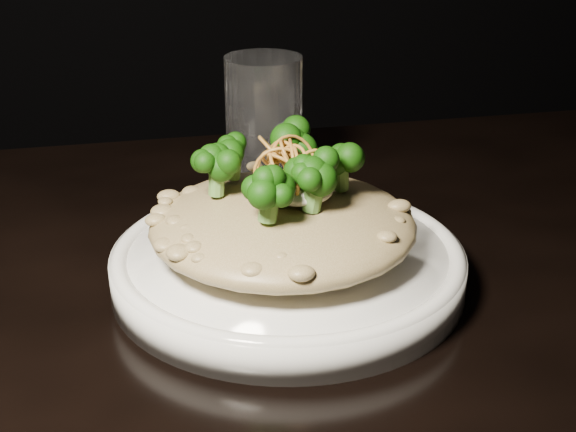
% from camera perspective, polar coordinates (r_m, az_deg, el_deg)
% --- Properties ---
extents(table, '(1.10, 0.80, 0.75)m').
position_cam_1_polar(table, '(0.61, -7.68, -14.15)').
color(table, black).
rests_on(table, ground).
extents(plate, '(0.26, 0.26, 0.03)m').
position_cam_1_polar(plate, '(0.60, -0.00, -3.61)').
color(plate, white).
rests_on(plate, table).
extents(risotto, '(0.20, 0.20, 0.04)m').
position_cam_1_polar(risotto, '(0.58, -0.37, -0.59)').
color(risotto, brown).
rests_on(risotto, plate).
extents(broccoli, '(0.12, 0.12, 0.04)m').
position_cam_1_polar(broccoli, '(0.57, -0.46, 3.52)').
color(broccoli, black).
rests_on(broccoli, risotto).
extents(cheese, '(0.05, 0.05, 0.01)m').
position_cam_1_polar(cheese, '(0.57, 0.66, 1.89)').
color(cheese, white).
rests_on(cheese, risotto).
extents(shallots, '(0.05, 0.05, 0.03)m').
position_cam_1_polar(shallots, '(0.57, 0.53, 4.22)').
color(shallots, brown).
rests_on(shallots, cheese).
extents(drinking_glass, '(0.09, 0.09, 0.13)m').
position_cam_1_polar(drinking_glass, '(0.76, -1.72, 6.56)').
color(drinking_glass, white).
rests_on(drinking_glass, table).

